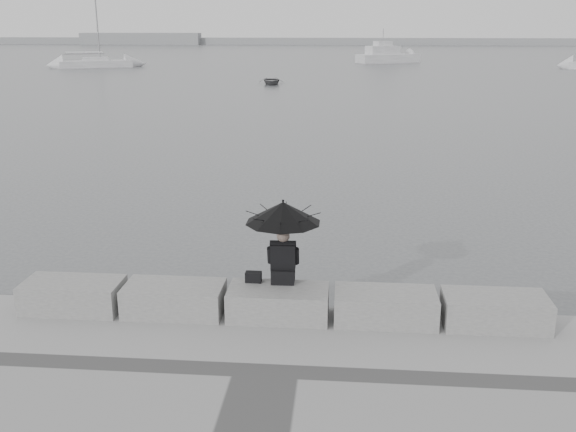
# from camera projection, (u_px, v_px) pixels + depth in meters

# --- Properties ---
(ground) EXTENTS (360.00, 360.00, 0.00)m
(ground) POSITION_uv_depth(u_px,v_px,m) (281.00, 332.00, 10.92)
(ground) COLOR #4A4D50
(ground) RESTS_ON ground
(stone_block_far_left) EXTENTS (1.60, 0.80, 0.50)m
(stone_block_far_left) POSITION_uv_depth(u_px,v_px,m) (73.00, 296.00, 10.56)
(stone_block_far_left) COLOR slate
(stone_block_far_left) RESTS_ON promenade
(stone_block_left) EXTENTS (1.60, 0.80, 0.50)m
(stone_block_left) POSITION_uv_depth(u_px,v_px,m) (174.00, 299.00, 10.42)
(stone_block_left) COLOR slate
(stone_block_left) RESTS_ON promenade
(stone_block_centre) EXTENTS (1.60, 0.80, 0.50)m
(stone_block_centre) POSITION_uv_depth(u_px,v_px,m) (278.00, 303.00, 10.28)
(stone_block_centre) COLOR slate
(stone_block_centre) RESTS_ON promenade
(stone_block_right) EXTENTS (1.60, 0.80, 0.50)m
(stone_block_right) POSITION_uv_depth(u_px,v_px,m) (385.00, 307.00, 10.13)
(stone_block_right) COLOR slate
(stone_block_right) RESTS_ON promenade
(stone_block_far_right) EXTENTS (1.60, 0.80, 0.50)m
(stone_block_far_right) POSITION_uv_depth(u_px,v_px,m) (495.00, 311.00, 9.99)
(stone_block_far_right) COLOR slate
(stone_block_far_right) RESTS_ON promenade
(seated_person) EXTENTS (1.22, 1.22, 1.39)m
(seated_person) POSITION_uv_depth(u_px,v_px,m) (283.00, 222.00, 10.19)
(seated_person) COLOR black
(seated_person) RESTS_ON stone_block_centre
(bag) EXTENTS (0.26, 0.15, 0.17)m
(bag) POSITION_uv_depth(u_px,v_px,m) (253.00, 277.00, 10.45)
(bag) COLOR black
(bag) RESTS_ON stone_block_centre
(distant_landmass) EXTENTS (180.00, 8.00, 2.80)m
(distant_landmass) POSITION_uv_depth(u_px,v_px,m) (309.00, 41.00, 158.74)
(distant_landmass) COLOR gray
(distant_landmass) RESTS_ON ground
(sailboat_left) EXTENTS (8.56, 5.76, 12.90)m
(sailboat_left) POSITION_uv_depth(u_px,v_px,m) (96.00, 63.00, 76.40)
(sailboat_left) COLOR white
(sailboat_left) RESTS_ON ground
(motor_cruiser) EXTENTS (8.69, 6.15, 4.50)m
(motor_cruiser) POSITION_uv_depth(u_px,v_px,m) (388.00, 56.00, 85.71)
(motor_cruiser) COLOR white
(motor_cruiser) RESTS_ON ground
(dinghy) EXTENTS (3.37, 1.80, 0.54)m
(dinghy) POSITION_uv_depth(u_px,v_px,m) (271.00, 81.00, 55.36)
(dinghy) COLOR slate
(dinghy) RESTS_ON ground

